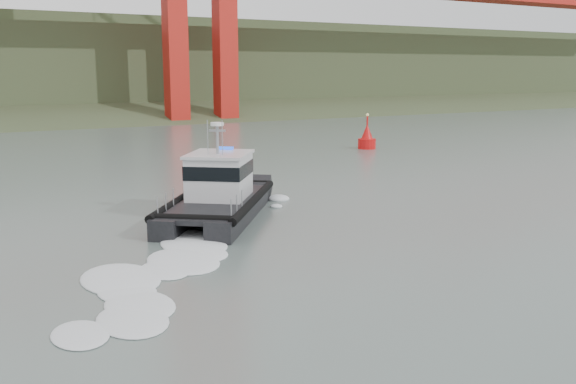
% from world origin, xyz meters
% --- Properties ---
extents(ground, '(400.00, 400.00, 0.00)m').
position_xyz_m(ground, '(0.00, 0.00, 0.00)').
color(ground, slate).
rests_on(ground, ground).
extents(headlands, '(500.00, 105.36, 27.12)m').
position_xyz_m(headlands, '(0.00, 125.50, 7.05)').
color(headlands, '#394929').
rests_on(headlands, ground).
extents(patrol_boat, '(9.75, 11.03, 5.28)m').
position_xyz_m(patrol_boat, '(-1.79, 13.83, 1.32)').
color(patrol_boat, black).
rests_on(patrol_boat, ground).
extents(nav_buoy, '(1.81, 1.81, 3.76)m').
position_xyz_m(nav_buoy, '(23.50, 34.72, 0.99)').
color(nav_buoy, red).
rests_on(nav_buoy, ground).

